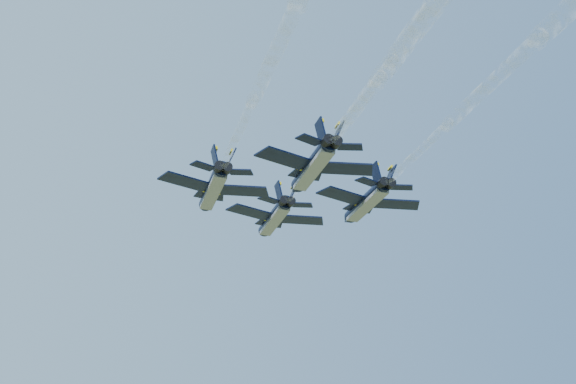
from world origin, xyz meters
name	(u,v)px	position (x,y,z in m)	size (l,w,h in m)	color
jet_lead	(274,218)	(4.48, 14.26, 94.39)	(14.46, 19.30, 4.14)	black
jet_left	(213,189)	(-8.82, 5.29, 94.39)	(14.46, 19.30, 4.14)	black
jet_right	(366,202)	(12.45, 1.32, 94.39)	(14.46, 19.30, 4.14)	black
jet_slot	(312,167)	(-1.23, -8.29, 94.39)	(14.46, 19.30, 4.14)	black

